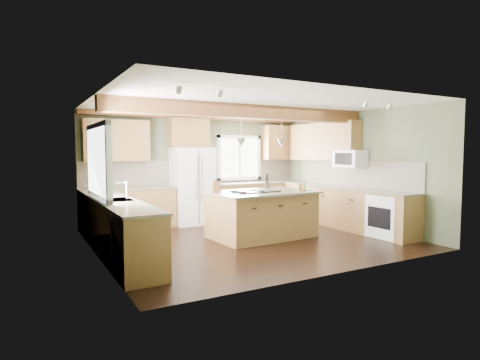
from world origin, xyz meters
TOP-DOWN VIEW (x-y plane):
  - floor at (0.00, 0.00)m, footprint 5.60×5.60m
  - ceiling at (0.00, 0.00)m, footprint 5.60×5.60m
  - wall_back at (0.00, 2.50)m, footprint 5.60×0.00m
  - wall_left at (-2.80, 0.00)m, footprint 0.00×5.00m
  - wall_right at (2.80, 0.00)m, footprint 0.00×5.00m
  - ceiling_beam at (0.00, 0.05)m, footprint 5.55×0.26m
  - soffit_trim at (0.00, 2.40)m, footprint 5.55×0.20m
  - backsplash_back at (0.00, 2.48)m, footprint 5.58×0.03m
  - backsplash_right at (2.78, 0.05)m, footprint 0.03×3.70m
  - base_cab_back_left at (-1.79, 2.20)m, footprint 2.02×0.60m
  - counter_back_left at (-1.79, 2.20)m, footprint 2.06×0.64m
  - base_cab_back_right at (1.49, 2.20)m, footprint 2.62×0.60m
  - counter_back_right at (1.49, 2.20)m, footprint 2.66×0.64m
  - base_cab_left at (-2.50, 0.05)m, footprint 0.60×3.70m
  - counter_left at (-2.50, 0.05)m, footprint 0.64×3.74m
  - base_cab_right at (2.50, 0.05)m, footprint 0.60×3.70m
  - counter_right at (2.50, 0.05)m, footprint 0.64×3.74m
  - upper_cab_back_left at (-1.99, 2.33)m, footprint 1.40×0.35m
  - upper_cab_over_fridge at (-0.30, 2.33)m, footprint 0.96×0.35m
  - upper_cab_right at (2.62, 0.90)m, footprint 0.35×2.20m
  - upper_cab_back_corner at (2.30, 2.33)m, footprint 0.90×0.35m
  - window_left at (-2.78, 0.05)m, footprint 0.04×1.60m
  - window_back at (1.15, 2.48)m, footprint 1.10×0.04m
  - sink at (-2.50, 0.05)m, footprint 0.50×0.65m
  - faucet at (-2.32, 0.05)m, footprint 0.02×0.02m
  - dishwasher at (-2.49, -1.25)m, footprint 0.60×0.60m
  - oven at (2.49, -1.25)m, footprint 0.60×0.72m
  - microwave at (2.58, -0.05)m, footprint 0.40×0.70m
  - pendant_left at (-0.16, 0.02)m, footprint 0.18×0.18m
  - pendant_right at (0.82, 0.08)m, footprint 0.18×0.18m
  - refrigerator at (-0.30, 2.12)m, footprint 0.90×0.74m
  - island at (0.33, 0.05)m, footprint 2.02×1.31m
  - island_top at (0.33, 0.05)m, footprint 2.16×1.45m
  - cooktop at (0.17, 0.04)m, footprint 0.88×0.62m
  - knife_block at (-0.58, 0.25)m, footprint 0.15×0.13m
  - utensil_crock at (0.81, 0.60)m, footprint 0.12×0.12m
  - bottle_tray at (1.16, -0.17)m, footprint 0.26×0.26m

SIDE VIEW (x-z plane):
  - floor at x=0.00m, z-range 0.00..0.00m
  - dishwasher at x=-2.49m, z-range 0.01..0.85m
  - oven at x=2.49m, z-range 0.01..0.85m
  - base_cab_back_left at x=-1.79m, z-range 0.00..0.88m
  - base_cab_back_right at x=1.49m, z-range 0.00..0.88m
  - base_cab_left at x=-2.50m, z-range 0.00..0.88m
  - base_cab_right at x=2.50m, z-range 0.00..0.88m
  - island at x=0.33m, z-range 0.00..0.88m
  - counter_back_left at x=-1.79m, z-range 0.88..0.92m
  - counter_back_right at x=1.49m, z-range 0.88..0.92m
  - counter_left at x=-2.50m, z-range 0.88..0.92m
  - counter_right at x=2.50m, z-range 0.88..0.92m
  - refrigerator at x=-0.30m, z-range 0.00..1.80m
  - island_top at x=0.33m, z-range 0.88..0.92m
  - sink at x=-2.50m, z-range 0.89..0.92m
  - cooktop at x=0.17m, z-range 0.92..0.94m
  - utensil_crock at x=0.81m, z-range 0.92..1.06m
  - bottle_tray at x=1.16m, z-range 0.92..1.12m
  - knife_block at x=-0.58m, z-range 0.92..1.14m
  - faucet at x=-2.32m, z-range 0.91..1.19m
  - backsplash_back at x=0.00m, z-range 0.92..1.50m
  - backsplash_right at x=2.78m, z-range 0.92..1.50m
  - wall_back at x=0.00m, z-range -1.50..4.10m
  - wall_left at x=-2.80m, z-range -1.20..3.80m
  - wall_right at x=2.80m, z-range -1.20..3.80m
  - window_back at x=1.15m, z-range 1.05..2.05m
  - window_left at x=-2.78m, z-range 1.02..2.08m
  - microwave at x=2.58m, z-range 1.36..1.74m
  - pendant_left at x=-0.16m, z-range 1.80..1.96m
  - pendant_right at x=0.82m, z-range 1.80..1.96m
  - upper_cab_back_left at x=-1.99m, z-range 1.50..2.40m
  - upper_cab_right at x=2.62m, z-range 1.50..2.40m
  - upper_cab_back_corner at x=2.30m, z-range 1.50..2.40m
  - upper_cab_over_fridge at x=-0.30m, z-range 1.80..2.50m
  - ceiling_beam at x=0.00m, z-range 2.34..2.60m
  - soffit_trim at x=0.00m, z-range 2.49..2.59m
  - ceiling at x=0.00m, z-range 2.60..2.60m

